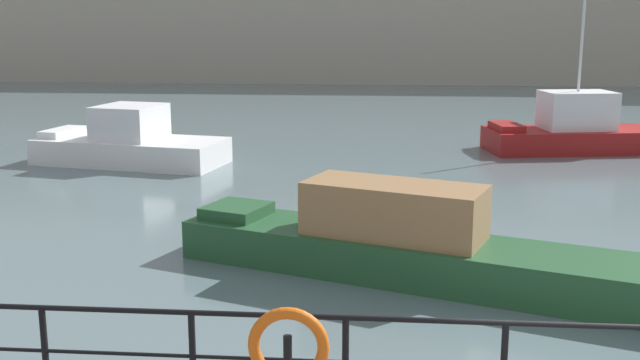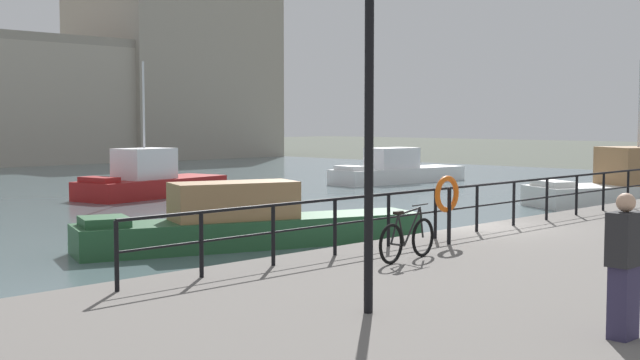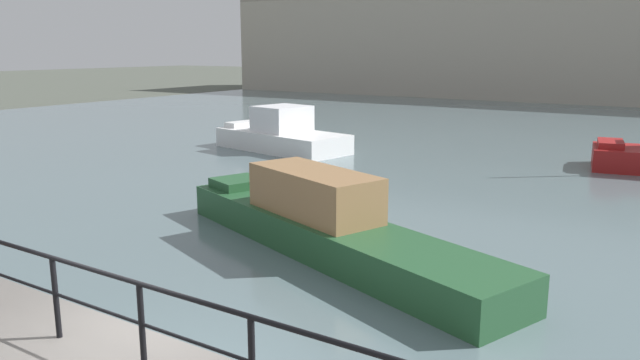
{
  "view_description": "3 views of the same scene",
  "coord_description": "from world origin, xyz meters",
  "px_view_note": "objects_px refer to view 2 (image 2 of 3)",
  "views": [
    {
      "loc": [
        -1.98,
        -7.77,
        5.0
      ],
      "look_at": [
        -3.06,
        4.88,
        2.27
      ],
      "focal_mm": 42.62,
      "sensor_mm": 36.0,
      "label": 1
    },
    {
      "loc": [
        -16.73,
        -11.44,
        3.57
      ],
      "look_at": [
        -1.07,
        3.91,
        2.01
      ],
      "focal_mm": 47.26,
      "sensor_mm": 36.0,
      "label": 2
    },
    {
      "loc": [
        5.82,
        -4.93,
        4.6
      ],
      "look_at": [
        -1.78,
        6.88,
        1.57
      ],
      "focal_mm": 34.31,
      "sensor_mm": 36.0,
      "label": 3
    }
  ],
  "objects_px": {
    "parked_bicycle": "(407,239)",
    "standing_person": "(624,265)",
    "moored_small_launch": "(396,171)",
    "moored_green_narrowboat": "(629,184)",
    "life_ring_stand": "(447,196)",
    "moored_white_yacht": "(247,224)",
    "quay_lamp_post": "(369,50)",
    "moored_harbor_tender": "(150,181)"
  },
  "relations": [
    {
      "from": "parked_bicycle",
      "to": "standing_person",
      "type": "relative_size",
      "value": 1.05
    },
    {
      "from": "moored_small_launch",
      "to": "moored_green_narrowboat",
      "type": "bearing_deg",
      "value": 85.26
    },
    {
      "from": "moored_small_launch",
      "to": "life_ring_stand",
      "type": "relative_size",
      "value": 6.43
    },
    {
      "from": "moored_white_yacht",
      "to": "standing_person",
      "type": "bearing_deg",
      "value": 86.54
    },
    {
      "from": "moored_green_narrowboat",
      "to": "standing_person",
      "type": "height_order",
      "value": "moored_green_narrowboat"
    },
    {
      "from": "moored_small_launch",
      "to": "life_ring_stand",
      "type": "xyz_separation_m",
      "value": [
        -23.35,
        -20.42,
        1.34
      ]
    },
    {
      "from": "moored_white_yacht",
      "to": "parked_bicycle",
      "type": "distance_m",
      "value": 9.28
    },
    {
      "from": "moored_white_yacht",
      "to": "standing_person",
      "type": "height_order",
      "value": "standing_person"
    },
    {
      "from": "moored_green_narrowboat",
      "to": "life_ring_stand",
      "type": "xyz_separation_m",
      "value": [
        -20.52,
        -5.43,
        1.16
      ]
    },
    {
      "from": "parked_bicycle",
      "to": "standing_person",
      "type": "height_order",
      "value": "standing_person"
    },
    {
      "from": "life_ring_stand",
      "to": "quay_lamp_post",
      "type": "relative_size",
      "value": 0.26
    },
    {
      "from": "quay_lamp_post",
      "to": "moored_small_launch",
      "type": "bearing_deg",
      "value": 38.71
    },
    {
      "from": "moored_small_launch",
      "to": "moored_green_narrowboat",
      "type": "distance_m",
      "value": 15.25
    },
    {
      "from": "moored_white_yacht",
      "to": "moored_harbor_tender",
      "type": "relative_size",
      "value": 1.26
    },
    {
      "from": "life_ring_stand",
      "to": "quay_lamp_post",
      "type": "distance_m",
      "value": 6.87
    },
    {
      "from": "moored_green_narrowboat",
      "to": "parked_bicycle",
      "type": "xyz_separation_m",
      "value": [
        -22.65,
        -6.11,
        0.57
      ]
    },
    {
      "from": "parked_bicycle",
      "to": "moored_small_launch",
      "type": "bearing_deg",
      "value": 33.76
    },
    {
      "from": "moored_small_launch",
      "to": "moored_white_yacht",
      "type": "bearing_deg",
      "value": 35.72
    },
    {
      "from": "moored_white_yacht",
      "to": "life_ring_stand",
      "type": "bearing_deg",
      "value": 100.32
    },
    {
      "from": "life_ring_stand",
      "to": "quay_lamp_post",
      "type": "xyz_separation_m",
      "value": [
        -5.73,
        -2.89,
        2.44
      ]
    },
    {
      "from": "moored_small_launch",
      "to": "moored_green_narrowboat",
      "type": "height_order",
      "value": "moored_green_narrowboat"
    },
    {
      "from": "moored_small_launch",
      "to": "standing_person",
      "type": "distance_m",
      "value": 38.43
    },
    {
      "from": "quay_lamp_post",
      "to": "moored_white_yacht",
      "type": "bearing_deg",
      "value": 56.47
    },
    {
      "from": "moored_white_yacht",
      "to": "moored_small_launch",
      "type": "xyz_separation_m",
      "value": [
        21.95,
        12.55,
        0.03
      ]
    },
    {
      "from": "quay_lamp_post",
      "to": "moored_harbor_tender",
      "type": "bearing_deg",
      "value": 61.35
    },
    {
      "from": "moored_green_narrowboat",
      "to": "moored_small_launch",
      "type": "bearing_deg",
      "value": -73.08
    },
    {
      "from": "moored_green_narrowboat",
      "to": "parked_bicycle",
      "type": "distance_m",
      "value": 23.47
    },
    {
      "from": "moored_harbor_tender",
      "to": "standing_person",
      "type": "bearing_deg",
      "value": 55.68
    },
    {
      "from": "life_ring_stand",
      "to": "moored_white_yacht",
      "type": "bearing_deg",
      "value": 79.92
    },
    {
      "from": "moored_white_yacht",
      "to": "moored_green_narrowboat",
      "type": "bearing_deg",
      "value": -166.86
    },
    {
      "from": "moored_harbor_tender",
      "to": "parked_bicycle",
      "type": "distance_m",
      "value": 25.84
    },
    {
      "from": "moored_harbor_tender",
      "to": "moored_green_narrowboat",
      "type": "xyz_separation_m",
      "value": [
        12.15,
        -17.48,
        0.1
      ]
    },
    {
      "from": "moored_green_narrowboat",
      "to": "parked_bicycle",
      "type": "relative_size",
      "value": 4.96
    },
    {
      "from": "moored_harbor_tender",
      "to": "parked_bicycle",
      "type": "height_order",
      "value": "moored_harbor_tender"
    },
    {
      "from": "moored_small_launch",
      "to": "moored_harbor_tender",
      "type": "bearing_deg",
      "value": -3.51
    },
    {
      "from": "moored_white_yacht",
      "to": "life_ring_stand",
      "type": "distance_m",
      "value": 8.11
    },
    {
      "from": "moored_small_launch",
      "to": "moored_harbor_tender",
      "type": "relative_size",
      "value": 1.13
    },
    {
      "from": "moored_harbor_tender",
      "to": "moored_white_yacht",
      "type": "bearing_deg",
      "value": 55.2
    },
    {
      "from": "parked_bicycle",
      "to": "moored_white_yacht",
      "type": "bearing_deg",
      "value": 61.68
    },
    {
      "from": "moored_white_yacht",
      "to": "moored_harbor_tender",
      "type": "height_order",
      "value": "moored_harbor_tender"
    },
    {
      "from": "moored_small_launch",
      "to": "moored_harbor_tender",
      "type": "height_order",
      "value": "moored_harbor_tender"
    },
    {
      "from": "quay_lamp_post",
      "to": "life_ring_stand",
      "type": "bearing_deg",
      "value": 26.77
    }
  ]
}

